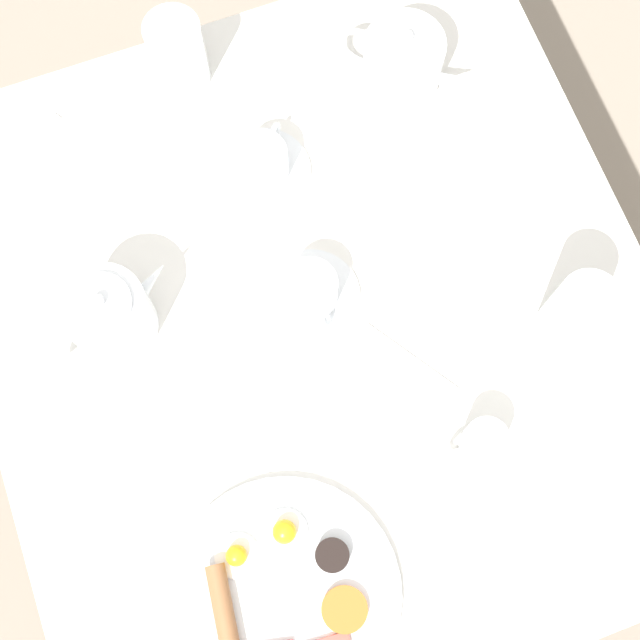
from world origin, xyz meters
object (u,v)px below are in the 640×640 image
at_px(teacup_with_saucer_left, 263,164).
at_px(teacup_with_saucer_right, 310,293).
at_px(breakfast_plate, 283,593).
at_px(spoon_for_tea, 411,361).
at_px(teapot_far, 402,62).
at_px(water_glass_tall, 576,314).
at_px(knife_by_plate, 14,167).
at_px(teapot_near, 108,316).
at_px(creamer_jug, 483,442).
at_px(water_glass_short, 178,53).

relative_size(teacup_with_saucer_left, teacup_with_saucer_right, 1.00).
bearing_deg(breakfast_plate, spoon_for_tea, -139.64).
bearing_deg(breakfast_plate, teapot_far, -122.78).
height_order(breakfast_plate, water_glass_tall, water_glass_tall).
bearing_deg(water_glass_tall, knife_by_plate, -37.36).
xyz_separation_m(teapot_near, teacup_with_saucer_left, (-0.27, -0.15, -0.03)).
bearing_deg(knife_by_plate, creamer_jug, 128.28).
distance_m(teapot_near, water_glass_tall, 0.62).
distance_m(teapot_far, creamer_jug, 0.55).
relative_size(teapot_near, water_glass_short, 1.59).
relative_size(breakfast_plate, knife_by_plate, 1.74).
xyz_separation_m(teacup_with_saucer_left, creamer_jug, (-0.14, 0.47, 0.00)).
height_order(water_glass_tall, creamer_jug, water_glass_tall).
height_order(breakfast_plate, teacup_with_saucer_right, teacup_with_saucer_right).
bearing_deg(water_glass_tall, spoon_for_tea, -7.60).
bearing_deg(teacup_with_saucer_left, knife_by_plate, -21.34).
bearing_deg(spoon_for_tea, creamer_jug, 107.01).
bearing_deg(teacup_with_saucer_right, water_glass_short, -81.59).
relative_size(teacup_with_saucer_right, knife_by_plate, 0.82).
bearing_deg(breakfast_plate, creamer_jug, -164.06).
distance_m(teacup_with_saucer_left, water_glass_short, 0.20).
xyz_separation_m(breakfast_plate, water_glass_short, (-0.11, -0.75, 0.05)).
bearing_deg(knife_by_plate, teacup_with_saucer_right, 135.02).
bearing_deg(creamer_jug, breakfast_plate, 15.94).
xyz_separation_m(teapot_near, spoon_for_tea, (-0.37, 0.19, -0.05)).
distance_m(water_glass_tall, spoon_for_tea, 0.23).
height_order(water_glass_tall, knife_by_plate, water_glass_tall).
bearing_deg(teapot_near, creamer_jug, -58.67).
relative_size(water_glass_tall, spoon_for_tea, 0.99).
bearing_deg(teacup_with_saucer_right, teapot_far, -131.28).
distance_m(water_glass_short, knife_by_plate, 0.29).
bearing_deg(spoon_for_tea, teapot_far, -109.17).
height_order(teapot_near, teapot_far, same).
bearing_deg(spoon_for_tea, water_glass_tall, 172.40).
relative_size(breakfast_plate, teacup_with_saucer_left, 2.13).
bearing_deg(breakfast_plate, teacup_with_saucer_left, -106.77).
bearing_deg(water_glass_tall, teapot_far, -80.49).
xyz_separation_m(teacup_with_saucer_left, teacup_with_saucer_right, (0.00, 0.20, 0.00)).
relative_size(teapot_far, teacup_with_saucer_left, 1.13).
relative_size(breakfast_plate, teapot_far, 1.89).
bearing_deg(teapot_far, teapot_near, -112.42).
relative_size(teacup_with_saucer_left, water_glass_tall, 1.02).
height_order(teacup_with_saucer_right, knife_by_plate, teacup_with_saucer_right).
bearing_deg(creamer_jug, teapot_near, -38.53).
bearing_deg(teapot_near, water_glass_short, 38.57).
bearing_deg(breakfast_plate, knife_by_plate, -76.27).
bearing_deg(water_glass_tall, breakfast_plate, 22.36).
bearing_deg(water_glass_tall, teapot_near, -20.33).
bearing_deg(teapot_far, teacup_with_saucer_right, -87.27).
xyz_separation_m(teacup_with_saucer_right, knife_by_plate, (0.34, -0.34, -0.03)).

